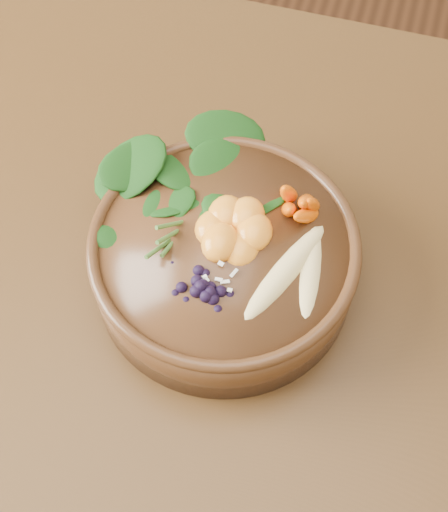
{
  "coord_description": "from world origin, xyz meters",
  "views": [
    {
      "loc": [
        0.17,
        -0.28,
        1.37
      ],
      "look_at": [
        0.07,
        0.05,
        0.79
      ],
      "focal_mm": 50.0,
      "sensor_mm": 36.0,
      "label": 1
    }
  ],
  "objects": [
    {
      "name": "mandarin_cluster",
      "position": [
        0.08,
        0.06,
        0.83
      ],
      "size": [
        0.09,
        0.09,
        0.03
      ],
      "primitive_type": null,
      "rotation": [
        0.0,
        0.0,
        -0.19
      ],
      "color": "orange",
      "rests_on": "stoneware_bowl"
    },
    {
      "name": "kale_heap",
      "position": [
        0.04,
        0.11,
        0.84
      ],
      "size": [
        0.19,
        0.17,
        0.04
      ],
      "primitive_type": null,
      "rotation": [
        0.0,
        0.0,
        -0.19
      ],
      "color": "#174113",
      "rests_on": "stoneware_bowl"
    },
    {
      "name": "banana_halves",
      "position": [
        0.14,
        0.04,
        0.83
      ],
      "size": [
        0.08,
        0.14,
        0.02
      ],
      "rotation": [
        0.0,
        0.0,
        -0.19
      ],
      "color": "#E0CC84",
      "rests_on": "stoneware_bowl"
    },
    {
      "name": "carrot_cluster",
      "position": [
        0.13,
        0.11,
        0.85
      ],
      "size": [
        0.06,
        0.06,
        0.07
      ],
      "primitive_type": null,
      "rotation": [
        0.0,
        0.0,
        -0.19
      ],
      "color": "#FE6800",
      "rests_on": "stoneware_bowl"
    },
    {
      "name": "dining_table",
      "position": [
        0.0,
        0.0,
        0.66
      ],
      "size": [
        1.6,
        0.9,
        0.75
      ],
      "color": "#331C0C",
      "rests_on": "ground"
    },
    {
      "name": "coconut_flakes",
      "position": [
        0.07,
        0.03,
        0.82
      ],
      "size": [
        0.09,
        0.07,
        0.01
      ],
      "primitive_type": null,
      "rotation": [
        0.0,
        0.0,
        -0.19
      ],
      "color": "white",
      "rests_on": "stoneware_bowl"
    },
    {
      "name": "blueberry_pile",
      "position": [
        0.06,
        -0.0,
        0.83
      ],
      "size": [
        0.13,
        0.11,
        0.03
      ],
      "primitive_type": null,
      "rotation": [
        0.0,
        0.0,
        -0.19
      ],
      "color": "black",
      "rests_on": "stoneware_bowl"
    },
    {
      "name": "ground",
      "position": [
        0.0,
        0.0,
        0.0
      ],
      "size": [
        4.0,
        4.0,
        0.0
      ],
      "primitive_type": "plane",
      "color": "#381E0F",
      "rests_on": "ground"
    },
    {
      "name": "stoneware_bowl",
      "position": [
        0.07,
        0.05,
        0.78
      ],
      "size": [
        0.29,
        0.29,
        0.07
      ],
      "primitive_type": "cylinder",
      "rotation": [
        0.0,
        0.0,
        -0.19
      ],
      "color": "#4B2D17",
      "rests_on": "dining_table"
    }
  ]
}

